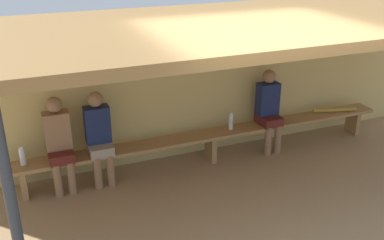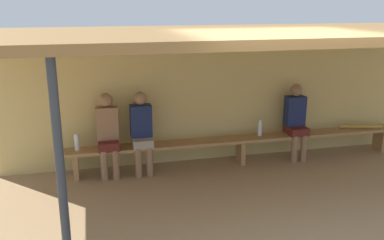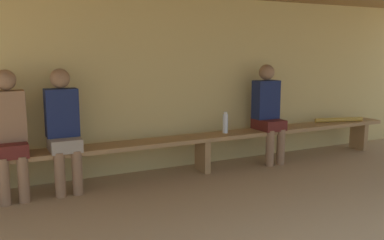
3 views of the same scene
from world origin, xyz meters
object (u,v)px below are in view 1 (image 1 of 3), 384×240
player_rightmost (59,141)px  water_bottle_blue (22,156)px  player_with_sunglasses (99,135)px  bench (211,137)px  baseball_bat (335,110)px  player_in_red (269,108)px  water_bottle_green (231,121)px  support_post (13,213)px

player_rightmost → water_bottle_blue: bearing=176.7°
player_with_sunglasses → water_bottle_blue: player_with_sunglasses is taller
bench → baseball_bat: 2.32m
player_with_sunglasses → water_bottle_blue: bearing=178.5°
player_rightmost → player_in_red: bearing=0.0°
water_bottle_green → support_post: bearing=-146.0°
water_bottle_blue → water_bottle_green: bearing=0.0°
bench → water_bottle_green: water_bottle_green is taller
support_post → water_bottle_green: support_post is taller
bench → player_rightmost: bearing=179.9°
water_bottle_blue → water_bottle_green: (3.06, 0.00, 0.01)m
bench → player_in_red: 1.06m
player_rightmost → support_post: bearing=-105.6°
bench → player_rightmost: player_rightmost is taller
bench → player_in_red: size_ratio=4.49×
player_in_red → player_rightmost: same height
player_with_sunglasses → water_bottle_blue: (-1.02, 0.03, -0.14)m
support_post → player_rightmost: support_post is taller
baseball_bat → player_rightmost: bearing=-164.9°
support_post → water_bottle_blue: size_ratio=8.37×
bench → player_rightmost: size_ratio=4.49×
player_in_red → player_rightmost: (-3.23, 0.00, 0.00)m
water_bottle_green → water_bottle_blue: bearing=-180.0°
player_rightmost → bench: bearing=-0.1°
player_with_sunglasses → water_bottle_green: size_ratio=4.85×
player_with_sunglasses → player_rightmost: size_ratio=1.00×
player_rightmost → baseball_bat: size_ratio=1.77×
player_with_sunglasses → baseball_bat: player_with_sunglasses is taller
support_post → water_bottle_blue: bearing=87.2°
player_with_sunglasses → player_rightmost: (-0.53, 0.00, 0.00)m
water_bottle_blue → water_bottle_green: size_ratio=0.95×
bench → player_in_red: (1.00, 0.00, 0.34)m
water_bottle_green → baseball_bat: 1.97m
player_in_red → player_rightmost: 3.23m
baseball_bat → water_bottle_blue: bearing=-165.2°
support_post → water_bottle_green: (3.16, 2.13, -0.51)m
support_post → player_in_red: bearing=28.8°
support_post → water_bottle_green: bearing=34.0°
player_with_sunglasses → water_bottle_green: bearing=0.8°
player_in_red → baseball_bat: 1.33m
water_bottle_green → bench: bearing=-174.6°
support_post → player_with_sunglasses: support_post is taller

